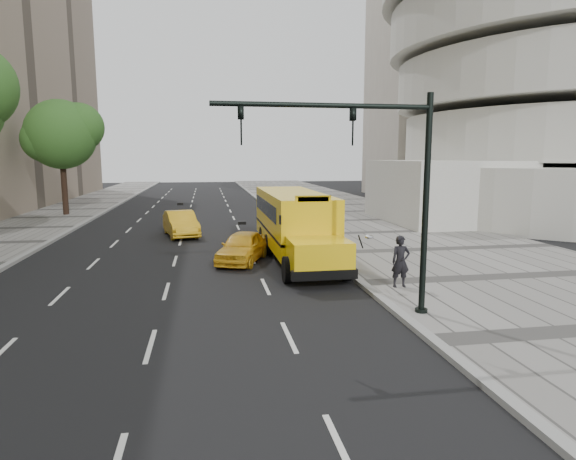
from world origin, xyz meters
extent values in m
plane|color=black|center=(0.00, 0.00, 0.00)|extent=(140.00, 140.00, 0.00)
cube|color=gray|center=(12.00, 0.00, 0.07)|extent=(12.00, 140.00, 0.15)
cube|color=gray|center=(6.00, 0.00, 0.07)|extent=(0.30, 140.00, 0.15)
cube|color=gray|center=(-8.00, 0.00, 0.07)|extent=(0.30, 140.00, 0.15)
cylinder|color=silver|center=(30.00, 14.00, 2.00)|extent=(32.00, 32.00, 4.00)
cylinder|color=silver|center=(30.00, 14.00, 6.10)|extent=(26.00, 26.00, 3.60)
cylinder|color=silver|center=(30.00, 14.00, 10.30)|extent=(27.60, 27.60, 3.60)
cube|color=#BEB4A6|center=(28.00, 34.00, 17.50)|extent=(14.00, 12.00, 35.00)
cube|color=silver|center=(17.00, 10.00, 2.20)|extent=(8.00, 10.00, 4.40)
cylinder|color=black|center=(-10.50, 18.42, 2.83)|extent=(0.44, 0.44, 5.66)
sphere|color=#27541C|center=(-10.50, 18.42, 6.37)|extent=(5.32, 5.32, 5.32)
sphere|color=#27541C|center=(-9.17, 18.72, 6.97)|extent=(3.73, 3.73, 3.73)
sphere|color=#27541C|center=(-11.56, 18.02, 5.97)|extent=(3.46, 3.46, 3.46)
cube|color=yellow|center=(4.50, 0.60, 1.77)|extent=(2.50, 9.00, 2.45)
cube|color=yellow|center=(4.50, -4.90, 1.10)|extent=(2.20, 2.00, 1.10)
cube|color=black|center=(4.50, -5.78, 0.55)|extent=(2.38, 0.25, 0.35)
cube|color=black|center=(4.50, 0.60, 1.25)|extent=(2.52, 9.00, 0.12)
cube|color=black|center=(4.50, -3.84, 2.25)|extent=(2.05, 0.10, 0.90)
cube|color=black|center=(4.50, 1.10, 2.25)|extent=(2.52, 7.50, 0.70)
cube|color=yellow|center=(4.50, -3.85, 3.05)|extent=(1.40, 0.12, 0.28)
ellipsoid|color=silver|center=(6.02, -6.30, 1.90)|extent=(0.32, 0.32, 0.14)
cylinder|color=black|center=(5.78, -6.08, 1.70)|extent=(0.36, 0.47, 0.58)
cylinder|color=black|center=(3.37, -4.60, 0.50)|extent=(0.30, 1.00, 1.00)
cylinder|color=black|center=(5.63, -4.60, 0.50)|extent=(0.30, 1.00, 1.00)
cylinder|color=black|center=(3.37, 0.60, 0.50)|extent=(0.30, 1.00, 1.00)
cylinder|color=black|center=(5.63, 0.60, 0.50)|extent=(0.30, 1.00, 1.00)
cylinder|color=black|center=(3.37, 3.10, 0.50)|extent=(0.30, 1.00, 1.00)
cylinder|color=black|center=(5.63, 3.10, 0.50)|extent=(0.30, 1.00, 1.00)
imported|color=gold|center=(2.00, -0.68, 0.68)|extent=(2.92, 4.31, 1.36)
imported|color=gold|center=(-1.06, 7.06, 0.74)|extent=(2.45, 4.72, 1.48)
imported|color=black|center=(7.07, -6.36, 1.05)|extent=(0.67, 0.45, 1.81)
cylinder|color=black|center=(6.60, -9.07, 3.20)|extent=(0.18, 0.18, 6.40)
cylinder|color=black|center=(6.60, -9.07, 0.12)|extent=(0.36, 0.36, 0.25)
cylinder|color=black|center=(3.60, -9.07, 6.00)|extent=(6.00, 0.14, 0.14)
imported|color=black|center=(4.40, -9.07, 5.45)|extent=(0.16, 0.20, 1.00)
imported|color=black|center=(1.40, -9.07, 5.45)|extent=(0.16, 0.20, 1.00)
camera|label=1|loc=(0.46, -21.80, 4.65)|focal=30.00mm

